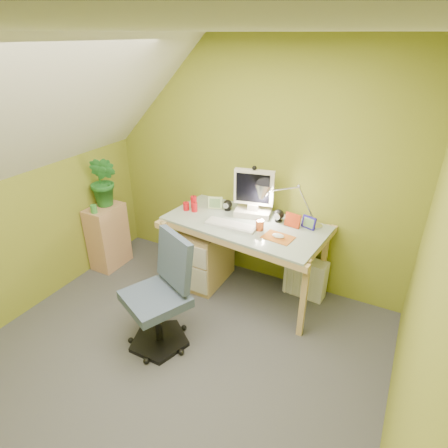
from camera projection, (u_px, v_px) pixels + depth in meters
The scene contains 23 objects.
floor at pixel (166, 370), 2.98m from camera, with size 3.20×3.20×0.01m, color #46464A.
ceiling at pixel (132, 31), 1.89m from camera, with size 3.20×3.20×0.01m, color white.
wall_back at pixel (252, 168), 3.69m from camera, with size 3.20×0.01×2.40m, color olive.
wall_right at pixel (424, 315), 1.77m from camera, with size 0.01×3.20×2.40m, color olive.
slope_ceiling at pixel (26, 122), 2.55m from camera, with size 1.10×3.20×1.10m, color white.
desk at pixel (244, 258), 3.71m from camera, with size 1.50×0.75×0.80m, color tan, non-canonical shape.
monitor at pixel (254, 192), 3.55m from camera, with size 0.36×0.21×0.49m, color silver, non-canonical shape.
speaker_left at pixel (228, 205), 3.74m from camera, with size 0.09×0.09×0.11m, color black, non-canonical shape.
speaker_right at pixel (279, 216), 3.51m from camera, with size 0.10×0.10×0.12m, color black, non-canonical shape.
keyboard at pixel (231, 225), 3.44m from camera, with size 0.48×0.15×0.02m, color silver.
mousepad at pixel (278, 237), 3.25m from camera, with size 0.26×0.18×0.01m, color #B85E1C.
mouse at pixel (278, 236), 3.25m from camera, with size 0.11×0.07×0.04m, color white.
amber_tumbler at pixel (260, 225), 3.36m from camera, with size 0.08×0.08×0.10m, color #933D15.
candle_cluster at pixel (192, 204), 3.75m from camera, with size 0.17×0.15×0.12m, color red, non-canonical shape.
photo_frame_red at pixel (293, 220), 3.41m from camera, with size 0.15×0.02×0.13m, color #B03212.
photo_frame_blue at pixel (309, 222), 3.39m from camera, with size 0.13×0.02×0.11m, color #201699.
photo_frame_green at pixel (215, 203), 3.77m from camera, with size 0.14×0.02×0.12m, color beige.
desk_lamp at pixel (300, 196), 3.35m from camera, with size 0.54×0.23×0.58m, color #ADADB1, non-canonical shape.
side_ledge at pixel (108, 236), 4.18m from camera, with size 0.27×0.41×0.72m, color tan.
potted_plant at pixel (104, 181), 3.92m from camera, with size 0.31×0.25×0.56m, color #246E2A.
green_cup at pixel (94, 209), 3.87m from camera, with size 0.07×0.07×0.09m, color #3E923D.
task_chair at pixel (155, 297), 3.02m from camera, with size 0.54×0.54×0.97m, color #3A485F, non-canonical shape.
radiator at pixel (306, 277), 3.75m from camera, with size 0.41×0.16×0.41m, color white.
Camera 1 is at (1.40, -1.66, 2.39)m, focal length 30.00 mm.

